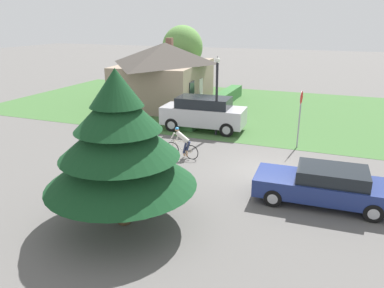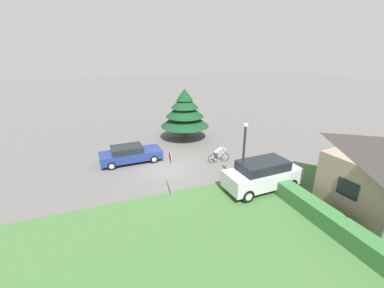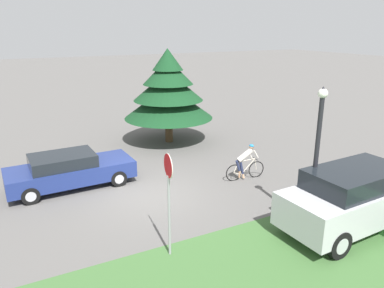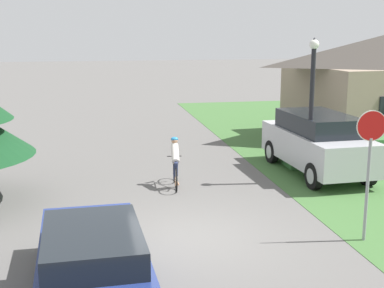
# 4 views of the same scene
# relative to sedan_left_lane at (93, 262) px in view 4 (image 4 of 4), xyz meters

# --- Properties ---
(ground_plane) EXTENTS (140.00, 140.00, 0.00)m
(ground_plane) POSITION_rel_sedan_left_lane_xyz_m (2.09, 2.38, -0.68)
(ground_plane) COLOR #5B5956
(sedan_left_lane) EXTENTS (2.00, 4.74, 1.35)m
(sedan_left_lane) POSITION_rel_sedan_left_lane_xyz_m (0.00, 0.00, 0.00)
(sedan_left_lane) COLOR navy
(sedan_left_lane) RESTS_ON ground
(cyclist) EXTENTS (0.44, 1.73, 1.47)m
(cyclist) POSITION_rel_sedan_left_lane_xyz_m (2.45, 6.45, 0.02)
(cyclist) COLOR black
(cyclist) RESTS_ON ground
(parked_suv_right) EXTENTS (2.16, 4.88, 1.95)m
(parked_suv_right) POSITION_rel_sedan_left_lane_xyz_m (7.17, 7.07, 0.34)
(parked_suv_right) COLOR #B7B7BC
(parked_suv_right) RESTS_ON ground
(stop_sign) EXTENTS (0.67, 0.08, 2.91)m
(stop_sign) POSITION_rel_sedan_left_lane_xyz_m (5.89, 1.55, 1.34)
(stop_sign) COLOR gray
(stop_sign) RESTS_ON ground
(street_lamp) EXTENTS (0.28, 0.28, 4.35)m
(street_lamp) POSITION_rel_sedan_left_lane_xyz_m (6.48, 6.07, 1.87)
(street_lamp) COLOR black
(street_lamp) RESTS_ON ground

